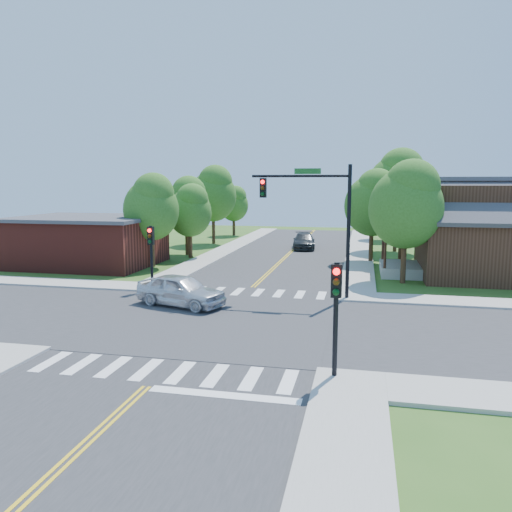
% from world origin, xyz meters
% --- Properties ---
extents(ground, '(100.00, 100.00, 0.00)m').
position_xyz_m(ground, '(0.00, 0.00, 0.00)').
color(ground, '#31581B').
rests_on(ground, ground).
extents(road_ns, '(10.00, 90.00, 0.04)m').
position_xyz_m(road_ns, '(0.00, 0.00, 0.02)').
color(road_ns, '#2D2D30').
rests_on(road_ns, ground).
extents(road_ew, '(90.00, 10.00, 0.04)m').
position_xyz_m(road_ew, '(0.00, 0.00, 0.03)').
color(road_ew, '#2D2D30').
rests_on(road_ew, ground).
extents(intersection_patch, '(10.20, 10.20, 0.06)m').
position_xyz_m(intersection_patch, '(0.00, 0.00, 0.00)').
color(intersection_patch, '#2D2D30').
rests_on(intersection_patch, ground).
extents(sidewalk_ne, '(40.00, 40.00, 0.14)m').
position_xyz_m(sidewalk_ne, '(15.82, 15.82, 0.07)').
color(sidewalk_ne, '#9E9B93').
rests_on(sidewalk_ne, ground).
extents(sidewalk_nw, '(40.00, 40.00, 0.14)m').
position_xyz_m(sidewalk_nw, '(-15.82, 15.82, 0.07)').
color(sidewalk_nw, '#9E9B93').
rests_on(sidewalk_nw, ground).
extents(crosswalk_north, '(8.85, 2.00, 0.01)m').
position_xyz_m(crosswalk_north, '(0.00, 6.20, 0.05)').
color(crosswalk_north, white).
rests_on(crosswalk_north, ground).
extents(crosswalk_south, '(8.85, 2.00, 0.01)m').
position_xyz_m(crosswalk_south, '(0.00, -6.20, 0.05)').
color(crosswalk_south, white).
rests_on(crosswalk_south, ground).
extents(centerline, '(0.30, 90.00, 0.01)m').
position_xyz_m(centerline, '(0.00, 0.00, 0.05)').
color(centerline, yellow).
rests_on(centerline, ground).
extents(stop_bar, '(4.60, 0.45, 0.09)m').
position_xyz_m(stop_bar, '(2.50, -7.60, 0.00)').
color(stop_bar, white).
rests_on(stop_bar, ground).
extents(signal_mast_ne, '(5.30, 0.42, 7.20)m').
position_xyz_m(signal_mast_ne, '(3.91, 5.59, 4.85)').
color(signal_mast_ne, black).
rests_on(signal_mast_ne, ground).
extents(signal_pole_se, '(0.34, 0.42, 3.80)m').
position_xyz_m(signal_pole_se, '(5.60, -5.62, 2.66)').
color(signal_pole_se, black).
rests_on(signal_pole_se, ground).
extents(signal_pole_nw, '(0.34, 0.42, 3.80)m').
position_xyz_m(signal_pole_nw, '(-5.60, 5.58, 2.66)').
color(signal_pole_nw, black).
rests_on(signal_pole_nw, ground).
extents(house_ne, '(13.05, 8.80, 7.11)m').
position_xyz_m(house_ne, '(15.11, 14.23, 3.33)').
color(house_ne, '#321C11').
rests_on(house_ne, ground).
extents(building_nw, '(10.40, 8.40, 3.73)m').
position_xyz_m(building_nw, '(-14.20, 13.20, 1.88)').
color(building_nw, maroon).
rests_on(building_nw, ground).
extents(tree_e_a, '(4.53, 4.30, 7.70)m').
position_xyz_m(tree_e_a, '(8.96, 10.94, 5.04)').
color(tree_e_a, '#382314').
rests_on(tree_e_a, ground).
extents(tree_e_b, '(4.55, 4.32, 7.73)m').
position_xyz_m(tree_e_b, '(9.26, 18.02, 5.06)').
color(tree_e_b, '#382314').
rests_on(tree_e_b, ground).
extents(tree_e_c, '(5.51, 5.23, 9.36)m').
position_xyz_m(tree_e_c, '(9.31, 25.97, 6.14)').
color(tree_e_c, '#382314').
rests_on(tree_e_c, ground).
extents(tree_e_d, '(4.17, 3.96, 7.09)m').
position_xyz_m(tree_e_d, '(8.88, 35.34, 4.64)').
color(tree_e_d, '#382314').
rests_on(tree_e_d, ground).
extents(tree_w_a, '(4.12, 3.91, 7.00)m').
position_xyz_m(tree_w_a, '(-8.95, 13.39, 4.58)').
color(tree_w_a, '#382314').
rests_on(tree_w_a, ground).
extents(tree_w_b, '(4.04, 3.84, 6.87)m').
position_xyz_m(tree_w_b, '(-8.58, 19.93, 4.50)').
color(tree_w_b, '#382314').
rests_on(tree_w_b, ground).
extents(tree_w_c, '(4.75, 4.51, 8.07)m').
position_xyz_m(tree_w_c, '(-8.70, 28.14, 5.29)').
color(tree_w_c, '#382314').
rests_on(tree_w_c, ground).
extents(tree_w_d, '(3.49, 3.31, 5.93)m').
position_xyz_m(tree_w_d, '(-8.75, 36.59, 3.88)').
color(tree_w_d, '#382314').
rests_on(tree_w_d, ground).
extents(tree_house, '(4.33, 4.11, 7.36)m').
position_xyz_m(tree_house, '(7.07, 18.89, 4.82)').
color(tree_house, '#382314').
rests_on(tree_house, ground).
extents(tree_bldg, '(3.66, 3.47, 6.22)m').
position_xyz_m(tree_bldg, '(-7.75, 18.39, 4.07)').
color(tree_bldg, '#382314').
rests_on(tree_bldg, ground).
extents(car_silver, '(4.64, 5.86, 1.62)m').
position_xyz_m(car_silver, '(-2.60, 2.35, 0.81)').
color(car_silver, silver).
rests_on(car_silver, ground).
extents(car_dgrey, '(3.16, 5.43, 1.44)m').
position_xyz_m(car_dgrey, '(0.87, 25.92, 0.72)').
color(car_dgrey, '#2A2C2F').
rests_on(car_dgrey, ground).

